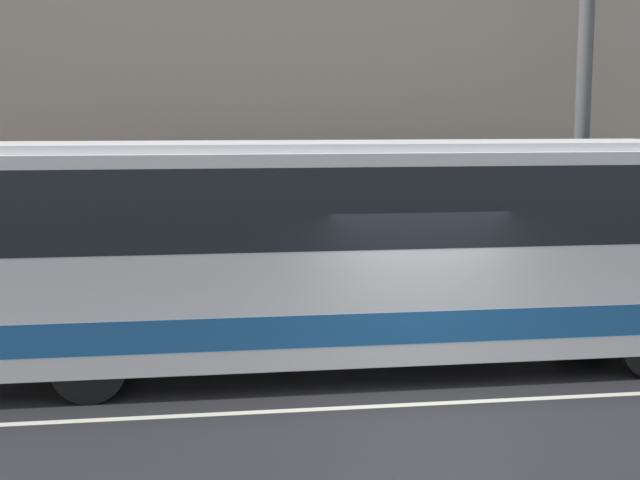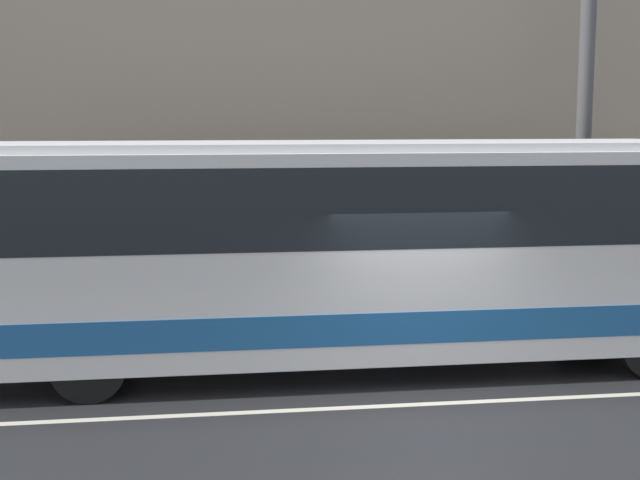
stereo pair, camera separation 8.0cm
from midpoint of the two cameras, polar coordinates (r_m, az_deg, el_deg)
The scene contains 6 objects.
ground_plane at distance 12.14m, azimuth 7.21°, elevation -10.38°, with size 60.00×60.00×0.00m, color #262628.
sidewalk at distance 17.07m, azimuth 2.53°, elevation -4.63°, with size 60.00×2.54×0.16m.
lane_stripe at distance 12.14m, azimuth 7.21°, elevation -10.37°, with size 54.00×0.14×0.01m.
transit_bus at distance 13.27m, azimuth 1.61°, elevation -0.16°, with size 12.04×2.53×3.42m.
utility_pole_near at distance 17.51m, azimuth 16.77°, elevation 9.70°, with size 0.29×0.29×8.54m.
pedestrian_waiting at distance 16.93m, azimuth 5.12°, elevation -1.66°, with size 0.36×0.36×1.75m.
Camera 2 is at (-3.06, -11.10, 3.82)m, focal length 50.00 mm.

